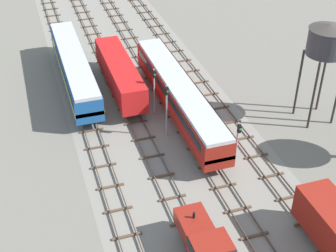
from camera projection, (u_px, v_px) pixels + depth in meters
ground_plane at (165, 132)px, 48.57m from camera, size 480.00×480.00×0.00m
ballast_bed at (165, 132)px, 48.57m from camera, size 18.03×176.00×0.01m
track_far_left at (94, 138)px, 47.49m from camera, size 2.40×126.00×0.29m
track_left at (140, 130)px, 48.68m from camera, size 2.40×126.00×0.29m
track_centre_left at (183, 122)px, 49.88m from camera, size 2.40×126.00×0.29m
track_centre at (224, 115)px, 51.07m from camera, size 2.40×126.00×0.29m
shunter_loco_left_mid at (208, 251)px, 33.19m from camera, size 2.74×8.46×3.10m
passenger_coach_centre_left_midfar at (179, 94)px, 49.69m from camera, size 2.96×22.00×3.80m
freight_boxcar_left_far at (120, 73)px, 53.93m from camera, size 2.87×14.00×3.60m
diesel_railcar_far_left_farther at (74, 67)px, 54.90m from camera, size 2.96×20.50×3.80m
water_tower at (327, 41)px, 45.82m from camera, size 3.95×3.95×10.53m
signal_post_nearest at (167, 105)px, 45.97m from camera, size 0.28×0.47×5.79m
signal_post_near at (238, 138)px, 42.73m from camera, size 0.28×0.47×4.53m
signal_post_mid at (154, 87)px, 49.35m from camera, size 0.28×0.47×5.45m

